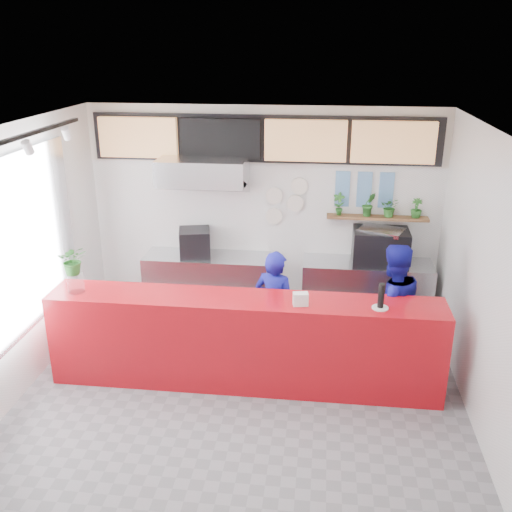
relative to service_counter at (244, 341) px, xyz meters
The scene contains 44 objects.
floor 0.68m from the service_counter, 90.00° to the right, with size 5.00×5.00×0.00m, color slate.
ceiling 2.48m from the service_counter, 90.00° to the right, with size 5.00×5.00×0.00m, color silver.
wall_back 2.30m from the service_counter, 90.00° to the left, with size 5.00×5.00×0.00m, color white.
wall_left 2.70m from the service_counter, behind, with size 5.00×5.00×0.00m, color white.
wall_right 2.70m from the service_counter, ahead, with size 5.00×5.00×0.00m, color white.
service_counter is the anchor object (origin of this frame).
cream_band 2.93m from the service_counter, 90.00° to the left, with size 5.00×0.02×0.80m, color beige.
prep_bench 1.97m from the service_counter, 113.96° to the left, with size 1.80×0.60×0.90m, color #B2B5BA.
panini_oven 2.11m from the service_counter, 118.22° to the left, with size 0.43×0.43×0.39m, color black.
extraction_hood 2.50m from the service_counter, 114.57° to the left, with size 1.20×0.70×0.35m, color #B2B5BA.
hood_lip 2.38m from the service_counter, 114.57° to the left, with size 1.20×0.70×0.08m, color #B2B5BA.
right_bench 2.35m from the service_counter, 50.19° to the left, with size 1.80×0.60×0.90m, color #B2B5BA.
espresso_machine 2.51m from the service_counter, 47.45° to the left, with size 0.75×0.54×0.48m, color black.
espresso_tray 2.58m from the service_counter, 47.45° to the left, with size 0.58×0.40×0.05m, color #B0B2B8.
herb_shelf 2.73m from the service_counter, 51.34° to the left, with size 1.40×0.18×0.04m, color brown.
menu_board_far_left 3.31m from the service_counter, 131.47° to the left, with size 1.10×0.10×0.55m, color tan.
menu_board_mid_left 2.88m from the service_counter, 106.59° to the left, with size 1.10×0.10×0.55m, color black.
menu_board_mid_right 2.87m from the service_counter, 73.94° to the left, with size 1.10×0.10×0.55m, color tan.
menu_board_far_right 3.30m from the service_counter, 48.86° to the left, with size 1.10×0.10×0.55m, color tan.
soffit 2.87m from the service_counter, 90.00° to the left, with size 4.80×0.04×0.65m, color black.
window_pane 2.73m from the service_counter, behind, with size 0.04×2.20×1.90m, color silver.
window_frame 2.71m from the service_counter, behind, with size 0.03×2.30×2.00m, color #B2B5BA.
track_rail 3.21m from the service_counter, 169.22° to the right, with size 0.05×2.40×0.04m, color black.
dec_plate_a 2.40m from the service_counter, 85.86° to the left, with size 0.24×0.24×0.03m, color silver.
dec_plate_b 2.39m from the service_counter, 77.74° to the left, with size 0.24×0.24×0.03m, color silver.
dec_plate_c 2.26m from the service_counter, 85.86° to the left, with size 0.24×0.24×0.03m, color silver.
dec_plate_d 2.52m from the service_counter, 76.42° to the left, with size 0.24×0.24×0.03m, color silver.
photo_frame_a 2.76m from the service_counter, 62.13° to the left, with size 0.20×0.02×0.25m, color #598CBF.
photo_frame_b 2.90m from the service_counter, 56.06° to the left, with size 0.20×0.02×0.25m, color #598CBF.
photo_frame_c 3.05m from the service_counter, 50.74° to the left, with size 0.20×0.02×0.25m, color #598CBF.
photo_frame_d 2.64m from the service_counter, 62.13° to the left, with size 0.20×0.02×0.25m, color #598CBF.
photo_frame_e 2.78m from the service_counter, 56.06° to the left, with size 0.20×0.02×0.25m, color #598CBF.
photo_frame_f 2.94m from the service_counter, 50.74° to the left, with size 0.20×0.02×0.25m, color #598CBF.
staff_center 0.66m from the service_counter, 61.13° to the left, with size 0.54×0.35×1.47m, color navy.
staff_right 1.79m from the service_counter, 16.86° to the left, with size 0.80×0.62×1.63m, color navy.
herb_a 2.53m from the service_counter, 62.08° to the left, with size 0.17×0.12×0.32m, color #286423.
herb_b 2.73m from the service_counter, 53.67° to the left, with size 0.19×0.15×0.34m, color #286423.
herb_c 2.89m from the service_counter, 48.63° to the left, with size 0.24×0.21×0.27m, color #286423.
herb_d 3.12m from the service_counter, 43.34° to the left, with size 0.15×0.13×0.27m, color #286423.
glass_vase 2.05m from the service_counter, behind, with size 0.19×0.19×0.23m, color silver.
basil_vase 2.16m from the service_counter, behind, with size 0.31×0.27×0.35m, color #286423.
napkin_holder 0.90m from the service_counter, ahead, with size 0.16×0.10×0.14m, color white.
white_plate 1.60m from the service_counter, ahead, with size 0.18×0.18×0.01m, color white.
pepper_mill 1.66m from the service_counter, ahead, with size 0.07×0.07×0.27m, color black.
Camera 1 is at (0.82, -5.36, 3.81)m, focal length 40.00 mm.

